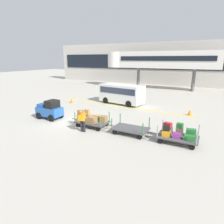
% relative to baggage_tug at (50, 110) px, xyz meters
% --- Properties ---
extents(ground_plane, '(120.00, 120.00, 0.00)m').
position_rel_baggage_tug_xyz_m(ground_plane, '(2.12, 0.35, -0.75)').
color(ground_plane, '#B2ADA0').
extents(apron_lead_line, '(15.29, 1.56, 0.01)m').
position_rel_baggage_tug_xyz_m(apron_lead_line, '(3.24, 6.59, -0.75)').
color(apron_lead_line, yellow).
rests_on(apron_lead_line, ground_plane).
extents(terminal_building, '(44.44, 2.51, 7.77)m').
position_rel_baggage_tug_xyz_m(terminal_building, '(2.12, 26.33, 3.14)').
color(terminal_building, '#BCB7AD').
rests_on(terminal_building, ground_plane).
extents(jet_bridge, '(18.03, 3.00, 5.94)m').
position_rel_baggage_tug_xyz_m(jet_bridge, '(2.90, 20.35, 3.85)').
color(jet_bridge, silver).
rests_on(jet_bridge, ground_plane).
extents(baggage_tug, '(2.11, 1.24, 1.58)m').
position_rel_baggage_tug_xyz_m(baggage_tug, '(0.00, 0.00, 0.00)').
color(baggage_tug, '#2659A5').
rests_on(baggage_tug, ground_plane).
extents(baggage_cart_lead, '(3.00, 1.42, 1.23)m').
position_rel_baggage_tug_xyz_m(baggage_cart_lead, '(4.05, -0.01, -0.19)').
color(baggage_cart_lead, '#4C4C4F').
rests_on(baggage_cart_lead, ground_plane).
extents(baggage_cart_middle, '(3.00, 1.42, 1.10)m').
position_rel_baggage_tug_xyz_m(baggage_cart_middle, '(7.16, -0.05, -0.41)').
color(baggage_cart_middle, '#4C4C4F').
rests_on(baggage_cart_middle, ground_plane).
extents(baggage_cart_tail, '(3.00, 1.42, 1.11)m').
position_rel_baggage_tug_xyz_m(baggage_cart_tail, '(10.12, -0.04, -0.22)').
color(baggage_cart_tail, '#4C4C4F').
rests_on(baggage_cart_tail, ground_plane).
extents(baggage_handler, '(0.43, 0.45, 1.56)m').
position_rel_baggage_tug_xyz_m(baggage_handler, '(4.16, -1.25, 0.11)').
color(baggage_handler, black).
rests_on(baggage_handler, ground_plane).
extents(shuttle_van, '(5.03, 2.61, 2.10)m').
position_rel_baggage_tug_xyz_m(shuttle_van, '(2.92, 7.73, 0.48)').
color(shuttle_van, white).
rests_on(shuttle_van, ground_plane).
extents(safety_cone_near, '(0.36, 0.36, 0.55)m').
position_rel_baggage_tug_xyz_m(safety_cone_near, '(-2.18, 5.45, -0.48)').
color(safety_cone_near, orange).
rests_on(safety_cone_near, ground_plane).
extents(safety_cone_far, '(0.36, 0.36, 0.55)m').
position_rel_baggage_tug_xyz_m(safety_cone_far, '(10.15, 6.36, -0.48)').
color(safety_cone_far, orange).
rests_on(safety_cone_far, ground_plane).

